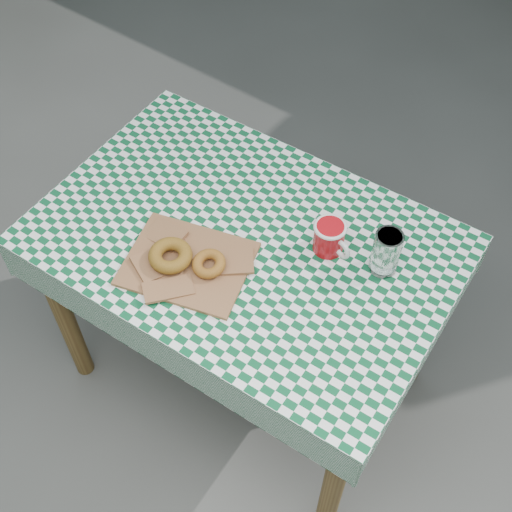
# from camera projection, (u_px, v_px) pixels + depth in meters

# --- Properties ---
(ground) EXTENTS (60.00, 60.00, 0.00)m
(ground) POSITION_uv_depth(u_px,v_px,m) (266.00, 377.00, 2.43)
(ground) COLOR #484743
(ground) RESTS_ON ground
(table) EXTENTS (1.14, 0.79, 0.75)m
(table) POSITION_uv_depth(u_px,v_px,m) (246.00, 314.00, 2.15)
(table) COLOR brown
(table) RESTS_ON ground
(tablecloth) EXTENTS (1.16, 0.81, 0.01)m
(tablecloth) POSITION_uv_depth(u_px,v_px,m) (244.00, 239.00, 1.85)
(tablecloth) COLOR #0B4A28
(tablecloth) RESTS_ON table
(paper_bag) EXTENTS (0.38, 0.33, 0.02)m
(paper_bag) POSITION_uv_depth(u_px,v_px,m) (188.00, 263.00, 1.79)
(paper_bag) COLOR #8E5A3E
(paper_bag) RESTS_ON tablecloth
(bagel_front) EXTENTS (0.16, 0.16, 0.04)m
(bagel_front) POSITION_uv_depth(u_px,v_px,m) (170.00, 256.00, 1.77)
(bagel_front) COLOR brown
(bagel_front) RESTS_ON paper_bag
(bagel_back) EXTENTS (0.11, 0.11, 0.03)m
(bagel_back) POSITION_uv_depth(u_px,v_px,m) (209.00, 264.00, 1.76)
(bagel_back) COLOR #96561F
(bagel_back) RESTS_ON paper_bag
(coffee_mug) EXTENTS (0.20, 0.20, 0.09)m
(coffee_mug) POSITION_uv_depth(u_px,v_px,m) (329.00, 237.00, 1.79)
(coffee_mug) COLOR #9F0A10
(coffee_mug) RESTS_ON tablecloth
(drinking_glass) EXTENTS (0.08, 0.08, 0.13)m
(drinking_glass) POSITION_uv_depth(u_px,v_px,m) (386.00, 252.00, 1.74)
(drinking_glass) COLOR white
(drinking_glass) RESTS_ON tablecloth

